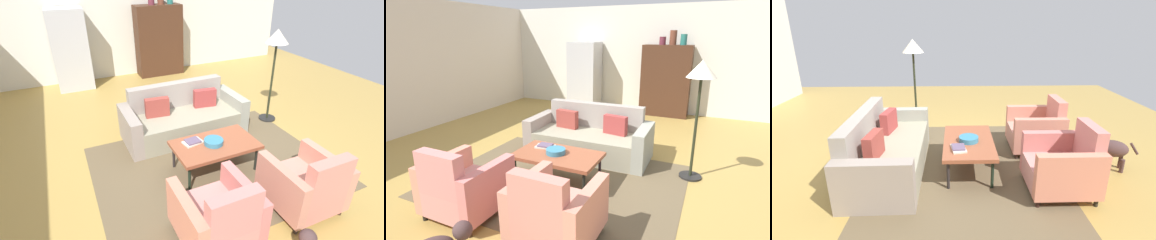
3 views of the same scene
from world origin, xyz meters
TOP-DOWN VIEW (x-y plane):
  - ground_plane at (0.00, 0.00)m, footprint 10.31×10.31m
  - area_rug at (-0.34, -0.52)m, footprint 3.40×2.60m
  - couch at (-0.35, 0.61)m, footprint 2.11×0.93m
  - coffee_table at (-0.34, -0.57)m, footprint 1.20×0.70m
  - armchair_left at (-0.94, -1.74)m, footprint 0.80×0.80m
  - armchair_right at (0.25, -1.74)m, footprint 0.81×0.81m
  - fruit_bowl at (-0.37, -0.57)m, footprint 0.27×0.27m
  - book_stack at (-0.63, -0.43)m, footprint 0.30×0.23m
  - floor_lamp at (1.36, 0.39)m, footprint 0.40×0.40m
  - dog at (-0.40, -2.58)m, footprint 0.37×0.68m

SIDE VIEW (x-z plane):
  - ground_plane at x=0.00m, z-range 0.00..0.00m
  - area_rug at x=-0.34m, z-range 0.00..0.01m
  - couch at x=-0.35m, z-range -0.14..0.72m
  - dog at x=-0.40m, z-range 0.08..0.55m
  - armchair_left at x=-0.94m, z-range -0.10..0.78m
  - armchair_right at x=0.25m, z-range -0.10..0.78m
  - coffee_table at x=-0.34m, z-range 0.18..0.62m
  - book_stack at x=-0.63m, z-range 0.43..0.48m
  - fruit_bowl at x=-0.37m, z-range 0.44..0.51m
  - floor_lamp at x=1.36m, z-range 0.58..2.30m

